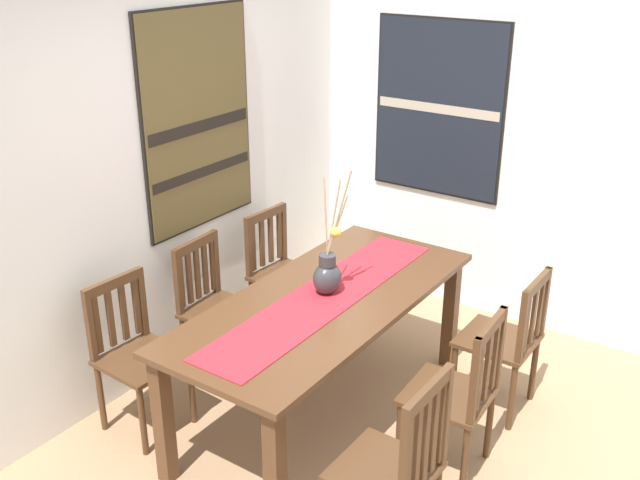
{
  "coord_description": "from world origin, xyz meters",
  "views": [
    {
      "loc": [
        -2.94,
        -1.37,
        2.66
      ],
      "look_at": [
        0.17,
        0.78,
        1.05
      ],
      "focal_mm": 41.31,
      "sensor_mm": 36.0,
      "label": 1
    }
  ],
  "objects_px": {
    "centerpiece_vase": "(328,273)",
    "chair_4": "(398,466)",
    "dining_table": "(324,315)",
    "painting_on_side_wall": "(439,108)",
    "chair_0": "(507,339)",
    "chair_1": "(281,271)",
    "chair_2": "(136,352)",
    "chair_3": "(215,304)",
    "painting_on_back_wall": "(197,120)",
    "chair_5": "(458,392)"
  },
  "relations": [
    {
      "from": "centerpiece_vase",
      "to": "chair_4",
      "type": "relative_size",
      "value": 0.73
    },
    {
      "from": "dining_table",
      "to": "painting_on_side_wall",
      "type": "bearing_deg",
      "value": 6.7
    },
    {
      "from": "chair_0",
      "to": "chair_1",
      "type": "xyz_separation_m",
      "value": [
        -0.01,
        1.63,
        0.0
      ]
    },
    {
      "from": "chair_2",
      "to": "painting_on_side_wall",
      "type": "bearing_deg",
      "value": -14.61
    },
    {
      "from": "dining_table",
      "to": "chair_3",
      "type": "bearing_deg",
      "value": 89.54
    },
    {
      "from": "dining_table",
      "to": "chair_1",
      "type": "xyz_separation_m",
      "value": [
        0.65,
        0.8,
        -0.2
      ]
    },
    {
      "from": "chair_1",
      "to": "painting_on_back_wall",
      "type": "distance_m",
      "value": 1.21
    },
    {
      "from": "chair_2",
      "to": "chair_5",
      "type": "bearing_deg",
      "value": -68.35
    },
    {
      "from": "centerpiece_vase",
      "to": "chair_5",
      "type": "xyz_separation_m",
      "value": [
        -0.06,
        -0.85,
        -0.42
      ]
    },
    {
      "from": "dining_table",
      "to": "chair_3",
      "type": "relative_size",
      "value": 2.25
    },
    {
      "from": "chair_0",
      "to": "chair_4",
      "type": "bearing_deg",
      "value": -178.65
    },
    {
      "from": "centerpiece_vase",
      "to": "chair_0",
      "type": "bearing_deg",
      "value": -54.27
    },
    {
      "from": "chair_5",
      "to": "painting_on_side_wall",
      "type": "relative_size",
      "value": 0.74
    },
    {
      "from": "chair_5",
      "to": "chair_1",
      "type": "bearing_deg",
      "value": 68.25
    },
    {
      "from": "chair_2",
      "to": "painting_on_side_wall",
      "type": "relative_size",
      "value": 0.71
    },
    {
      "from": "chair_2",
      "to": "chair_5",
      "type": "distance_m",
      "value": 1.79
    },
    {
      "from": "chair_4",
      "to": "chair_2",
      "type": "bearing_deg",
      "value": 88.91
    },
    {
      "from": "chair_0",
      "to": "centerpiece_vase",
      "type": "bearing_deg",
      "value": 125.73
    },
    {
      "from": "chair_1",
      "to": "chair_3",
      "type": "xyz_separation_m",
      "value": [
        -0.64,
        0.04,
        0.01
      ]
    },
    {
      "from": "chair_1",
      "to": "chair_5",
      "type": "bearing_deg",
      "value": -111.75
    },
    {
      "from": "dining_table",
      "to": "chair_1",
      "type": "relative_size",
      "value": 2.26
    },
    {
      "from": "chair_4",
      "to": "painting_on_side_wall",
      "type": "height_order",
      "value": "painting_on_side_wall"
    },
    {
      "from": "chair_0",
      "to": "painting_on_side_wall",
      "type": "relative_size",
      "value": 0.71
    },
    {
      "from": "chair_2",
      "to": "chair_4",
      "type": "xyz_separation_m",
      "value": [
        -0.03,
        -1.69,
        0.03
      ]
    },
    {
      "from": "chair_1",
      "to": "chair_5",
      "type": "height_order",
      "value": "chair_5"
    },
    {
      "from": "centerpiece_vase",
      "to": "chair_1",
      "type": "distance_m",
      "value": 1.08
    },
    {
      "from": "centerpiece_vase",
      "to": "chair_4",
      "type": "distance_m",
      "value": 1.22
    },
    {
      "from": "chair_3",
      "to": "centerpiece_vase",
      "type": "bearing_deg",
      "value": -86.58
    },
    {
      "from": "chair_0",
      "to": "chair_1",
      "type": "bearing_deg",
      "value": 90.47
    },
    {
      "from": "chair_2",
      "to": "chair_4",
      "type": "relative_size",
      "value": 0.92
    },
    {
      "from": "chair_5",
      "to": "painting_on_side_wall",
      "type": "xyz_separation_m",
      "value": [
        1.74,
        1.03,
        1.0
      ]
    },
    {
      "from": "centerpiece_vase",
      "to": "painting_on_back_wall",
      "type": "bearing_deg",
      "value": 79.84
    },
    {
      "from": "dining_table",
      "to": "chair_4",
      "type": "xyz_separation_m",
      "value": [
        -0.69,
        -0.86,
        -0.17
      ]
    },
    {
      "from": "chair_1",
      "to": "painting_on_side_wall",
      "type": "relative_size",
      "value": 0.71
    },
    {
      "from": "chair_3",
      "to": "painting_on_side_wall",
      "type": "bearing_deg",
      "value": -20.14
    },
    {
      "from": "chair_5",
      "to": "chair_4",
      "type": "bearing_deg",
      "value": -177.53
    },
    {
      "from": "chair_3",
      "to": "painting_on_back_wall",
      "type": "bearing_deg",
      "value": 49.28
    },
    {
      "from": "centerpiece_vase",
      "to": "painting_on_back_wall",
      "type": "xyz_separation_m",
      "value": [
        0.2,
        1.11,
        0.67
      ]
    },
    {
      "from": "chair_3",
      "to": "chair_5",
      "type": "xyz_separation_m",
      "value": [
        -0.01,
        -1.67,
        0.0
      ]
    },
    {
      "from": "chair_5",
      "to": "painting_on_back_wall",
      "type": "height_order",
      "value": "painting_on_back_wall"
    },
    {
      "from": "chair_0",
      "to": "chair_3",
      "type": "height_order",
      "value": "same"
    },
    {
      "from": "dining_table",
      "to": "chair_4",
      "type": "bearing_deg",
      "value": -128.88
    },
    {
      "from": "chair_0",
      "to": "chair_5",
      "type": "height_order",
      "value": "chair_5"
    },
    {
      "from": "chair_1",
      "to": "painting_on_back_wall",
      "type": "bearing_deg",
      "value": 140.54
    },
    {
      "from": "chair_0",
      "to": "chair_5",
      "type": "relative_size",
      "value": 0.96
    },
    {
      "from": "dining_table",
      "to": "chair_3",
      "type": "height_order",
      "value": "chair_3"
    },
    {
      "from": "centerpiece_vase",
      "to": "chair_0",
      "type": "height_order",
      "value": "centerpiece_vase"
    },
    {
      "from": "chair_0",
      "to": "chair_2",
      "type": "xyz_separation_m",
      "value": [
        -1.32,
        1.66,
        0.01
      ]
    },
    {
      "from": "chair_1",
      "to": "chair_4",
      "type": "distance_m",
      "value": 2.14
    },
    {
      "from": "chair_2",
      "to": "chair_4",
      "type": "bearing_deg",
      "value": -91.09
    }
  ]
}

